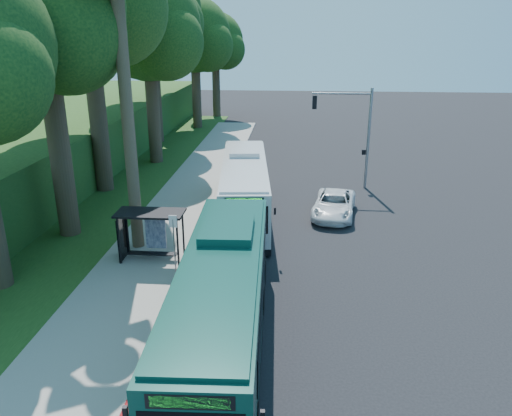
# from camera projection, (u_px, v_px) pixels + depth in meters

# --- Properties ---
(ground) EXTENTS (140.00, 140.00, 0.00)m
(ground) POSITION_uv_depth(u_px,v_px,m) (297.00, 241.00, 26.66)
(ground) COLOR black
(ground) RESTS_ON ground
(sidewalk) EXTENTS (4.50, 70.00, 0.12)m
(sidewalk) POSITION_uv_depth(u_px,v_px,m) (163.00, 236.00, 27.18)
(sidewalk) COLOR gray
(sidewalk) RESTS_ON ground
(red_curb) EXTENTS (0.25, 30.00, 0.13)m
(red_curb) POSITION_uv_depth(u_px,v_px,m) (190.00, 271.00, 23.25)
(red_curb) COLOR maroon
(red_curb) RESTS_ON ground
(grass_verge) EXTENTS (8.00, 70.00, 0.06)m
(grass_verge) POSITION_uv_depth(u_px,v_px,m) (96.00, 204.00, 32.31)
(grass_verge) COLOR #234719
(grass_verge) RESTS_ON ground
(bus_shelter) EXTENTS (3.20, 1.51, 2.55)m
(bus_shelter) POSITION_uv_depth(u_px,v_px,m) (147.00, 225.00, 23.90)
(bus_shelter) COLOR black
(bus_shelter) RESTS_ON ground
(stop_sign_pole) EXTENTS (0.35, 0.06, 3.17)m
(stop_sign_pole) POSITION_uv_depth(u_px,v_px,m) (174.00, 239.00, 21.66)
(stop_sign_pole) COLOR gray
(stop_sign_pole) RESTS_ON ground
(traffic_signal_pole) EXTENTS (4.10, 0.30, 7.00)m
(traffic_signal_pole) POSITION_uv_depth(u_px,v_px,m) (354.00, 126.00, 34.27)
(traffic_signal_pole) COLOR gray
(traffic_signal_pole) RESTS_ON ground
(tree_0) EXTENTS (8.40, 8.00, 15.70)m
(tree_0) POSITION_uv_depth(u_px,v_px,m) (44.00, 18.00, 23.79)
(tree_0) COLOR #382B1E
(tree_0) RESTS_ON ground
(tree_2) EXTENTS (8.82, 8.40, 15.12)m
(tree_2) POSITION_uv_depth(u_px,v_px,m) (149.00, 32.00, 39.01)
(tree_2) COLOR #382B1E
(tree_2) RESTS_ON ground
(tree_3) EXTENTS (10.08, 9.60, 17.28)m
(tree_3) POSITION_uv_depth(u_px,v_px,m) (151.00, 15.00, 46.16)
(tree_3) COLOR #382B1E
(tree_3) RESTS_ON ground
(tree_4) EXTENTS (8.40, 8.00, 14.14)m
(tree_4) POSITION_uv_depth(u_px,v_px,m) (195.00, 39.00, 54.24)
(tree_4) COLOR #382B1E
(tree_4) RESTS_ON ground
(tree_5) EXTENTS (7.35, 7.00, 12.86)m
(tree_5) POSITION_uv_depth(u_px,v_px,m) (216.00, 44.00, 61.94)
(tree_5) COLOR #382B1E
(tree_5) RESTS_ON ground
(white_bus) EXTENTS (3.83, 12.48, 3.66)m
(white_bus) POSITION_uv_depth(u_px,v_px,m) (245.00, 187.00, 29.86)
(white_bus) COLOR silver
(white_bus) RESTS_ON ground
(teal_bus) EXTENTS (3.24, 12.94, 3.83)m
(teal_bus) POSITION_uv_depth(u_px,v_px,m) (223.00, 300.00, 17.22)
(teal_bus) COLOR #0A3B31
(teal_bus) RESTS_ON ground
(pickup) EXTENTS (3.11, 5.41, 1.42)m
(pickup) POSITION_uv_depth(u_px,v_px,m) (334.00, 204.00, 30.11)
(pickup) COLOR white
(pickup) RESTS_ON ground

